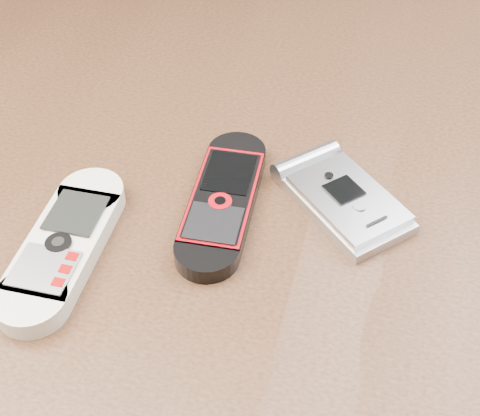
# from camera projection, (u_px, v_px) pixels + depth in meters

# --- Properties ---
(table) EXTENTS (1.20, 0.80, 0.75)m
(table) POSITION_uv_depth(u_px,v_px,m) (234.00, 302.00, 0.57)
(table) COLOR black
(table) RESTS_ON ground
(nokia_white) EXTENTS (0.05, 0.15, 0.02)m
(nokia_white) POSITION_uv_depth(u_px,v_px,m) (64.00, 245.00, 0.47)
(nokia_white) COLOR silver
(nokia_white) RESTS_ON table
(nokia_black_red) EXTENTS (0.05, 0.15, 0.02)m
(nokia_black_red) POSITION_uv_depth(u_px,v_px,m) (223.00, 200.00, 0.50)
(nokia_black_red) COLOR black
(nokia_black_red) RESTS_ON table
(motorola_razr) EXTENTS (0.12, 0.12, 0.02)m
(motorola_razr) POSITION_uv_depth(u_px,v_px,m) (345.00, 199.00, 0.50)
(motorola_razr) COLOR #B4B4B9
(motorola_razr) RESTS_ON table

